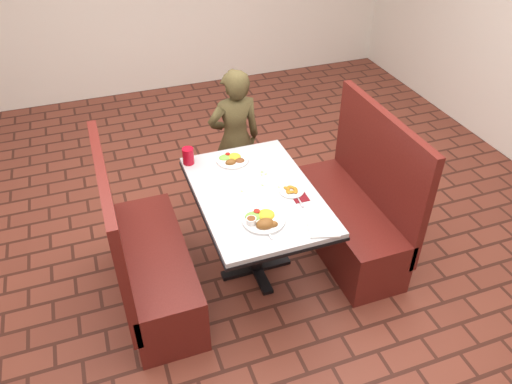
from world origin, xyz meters
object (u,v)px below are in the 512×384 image
diner_person (235,140)px  booth_bench_right (352,214)px  near_dinner_plate (263,218)px  plantain_plate (292,191)px  dining_table (256,203)px  red_tumbler (188,156)px  far_dinner_plate (232,158)px  booth_bench_left (148,264)px

diner_person → booth_bench_right: bearing=124.4°
near_dinner_plate → plantain_plate: (0.30, 0.23, -0.02)m
diner_person → near_dinner_plate: bearing=79.0°
dining_table → diner_person: size_ratio=0.96×
near_dinner_plate → red_tumbler: (-0.28, 0.82, 0.03)m
dining_table → diner_person: (0.14, 0.91, -0.02)m
near_dinner_plate → red_tumbler: 0.87m
booth_bench_right → near_dinner_plate: size_ratio=4.36×
dining_table → booth_bench_right: booth_bench_right is taller
near_dinner_plate → booth_bench_right: bearing=20.0°
far_dinner_plate → red_tumbler: (-0.31, 0.08, 0.04)m
booth_bench_left → booth_bench_right: (1.60, 0.00, 0.00)m
booth_bench_left → booth_bench_right: 1.60m
near_dinner_plate → dining_table: bearing=78.2°
booth_bench_right → near_dinner_plate: 1.02m
dining_table → near_dinner_plate: (-0.07, -0.32, 0.13)m
dining_table → booth_bench_left: booth_bench_left is taller
far_dinner_plate → plantain_plate: size_ratio=1.42×
booth_bench_right → diner_person: size_ratio=0.95×
booth_bench_right → red_tumbler: (-1.15, 0.51, 0.48)m
booth_bench_left → far_dinner_plate: size_ratio=5.05×
dining_table → far_dinner_plate: (-0.04, 0.43, 0.12)m
far_dinner_plate → plantain_plate: 0.58m
booth_bench_right → near_dinner_plate: booth_bench_right is taller
plantain_plate → diner_person: bearing=95.4°
far_dinner_plate → red_tumbler: bearing=166.0°
diner_person → red_tumbler: diner_person is taller
near_dinner_plate → plantain_plate: bearing=38.1°
diner_person → near_dinner_plate: diner_person is taller
plantain_plate → red_tumbler: red_tumbler is taller
dining_table → red_tumbler: (-0.35, 0.51, 0.16)m
far_dinner_plate → booth_bench_right: bearing=-27.3°
dining_table → plantain_plate: size_ratio=7.24×
near_dinner_plate → far_dinner_plate: near_dinner_plate is taller
booth_bench_left → far_dinner_plate: bearing=29.5°
diner_person → plantain_plate: size_ratio=7.54×
diner_person → plantain_plate: diner_person is taller
red_tumbler → booth_bench_right: bearing=-23.9°
dining_table → far_dinner_plate: size_ratio=5.10×
booth_bench_left → near_dinner_plate: booth_bench_left is taller
near_dinner_plate → plantain_plate: 0.38m
dining_table → booth_bench_right: bearing=0.0°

